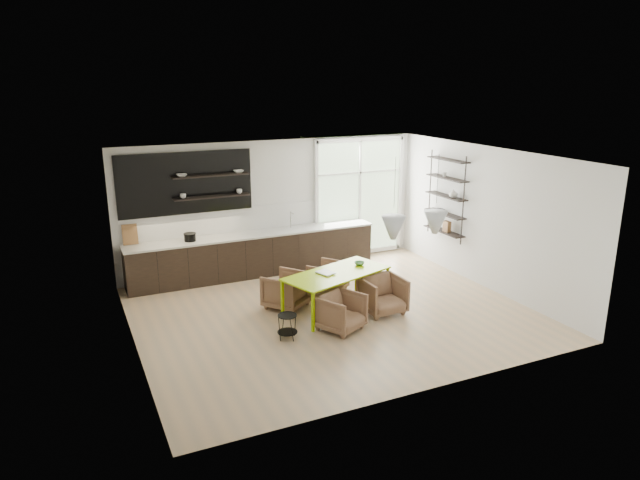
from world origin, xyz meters
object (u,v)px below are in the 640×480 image
Objects in this scene: dining_table at (337,275)px; armchair_back_right at (328,277)px; wire_stool at (287,323)px; armchair_front_left at (341,312)px; armchair_back_left at (286,290)px; armchair_front_right at (383,295)px.

dining_table is 1.05m from armchair_back_right.
wire_stool is (-1.29, -0.76, -0.41)m from dining_table.
dining_table is 3.10× the size of armchair_front_left.
armchair_front_left is (0.48, -1.34, -0.02)m from armchair_back_left.
armchair_back_right is 2.31m from wire_stool.
armchair_back_right is at bearing 107.57° from armchair_front_right.
armchair_front_right reaches higher than wire_stool.
armchair_front_right is at bearing 8.36° from wire_stool.
dining_table is 1.02m from armchair_back_left.
dining_table is at bearing 41.43° from armchair_front_left.
armchair_back_left is 1.15m from armchair_back_right.
armchair_front_left is 0.95× the size of armchair_front_right.
wire_stool is at bearing 32.44° from armchair_back_left.
wire_stool is at bearing -171.90° from armchair_front_right.
dining_table is at bearing 109.96° from armchair_back_left.
armchair_back_right is (0.27, 0.94, -0.38)m from dining_table.
armchair_back_left is at bearing 146.69° from armchair_front_right.
armchair_back_left is at bearing 128.67° from dining_table.
dining_table reaches higher than armchair_back_left.
dining_table is 2.96× the size of armchair_back_left.
armchair_back_left reaches higher than wire_stool.
armchair_front_left is at bearing 35.83° from armchair_back_right.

